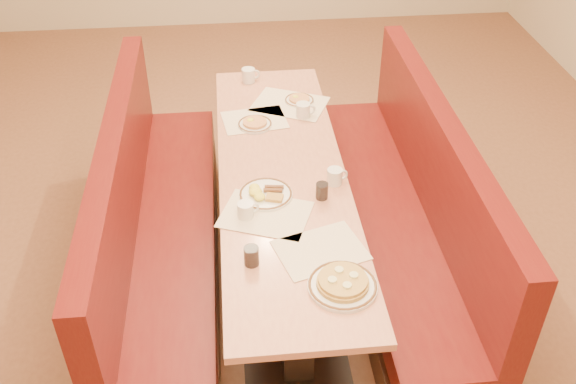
{
  "coord_description": "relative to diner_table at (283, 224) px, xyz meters",
  "views": [
    {
      "loc": [
        -0.26,
        -2.89,
        2.8
      ],
      "look_at": [
        0.0,
        -0.32,
        0.85
      ],
      "focal_mm": 40.0,
      "sensor_mm": 36.0,
      "label": 1
    }
  ],
  "objects": [
    {
      "name": "pancake_plate",
      "position": [
        0.18,
        -0.91,
        0.4
      ],
      "size": [
        0.31,
        0.31,
        0.07
      ],
      "rotation": [
        0.0,
        0.0,
        -0.25
      ],
      "color": "silver",
      "rests_on": "diner_table"
    },
    {
      "name": "eggs_plate",
      "position": [
        -0.11,
        -0.21,
        0.39
      ],
      "size": [
        0.28,
        0.28,
        0.06
      ],
      "rotation": [
        0.0,
        0.0,
        -0.29
      ],
      "color": "silver",
      "rests_on": "diner_table"
    },
    {
      "name": "coffee_mug_d",
      "position": [
        -0.12,
        1.1,
        0.43
      ],
      "size": [
        0.13,
        0.09,
        0.1
      ],
      "rotation": [
        0.0,
        0.0,
        0.19
      ],
      "color": "silver",
      "rests_on": "diner_table"
    },
    {
      "name": "placemat_far_right",
      "position": [
        0.12,
        0.75,
        0.38
      ],
      "size": [
        0.56,
        0.5,
        0.0
      ],
      "primitive_type": "cube",
      "rotation": [
        0.0,
        0.0,
        -0.43
      ],
      "color": "beige",
      "rests_on": "diner_table"
    },
    {
      "name": "extra_plate_far",
      "position": [
        -0.12,
        0.51,
        0.39
      ],
      "size": [
        0.21,
        0.21,
        0.04
      ],
      "rotation": [
        0.0,
        0.0,
        0.33
      ],
      "color": "silver",
      "rests_on": "diner_table"
    },
    {
      "name": "placemat_near_right",
      "position": [
        0.12,
        -0.66,
        0.38
      ],
      "size": [
        0.47,
        0.41,
        0.0
      ],
      "primitive_type": "cube",
      "rotation": [
        0.0,
        0.0,
        0.3
      ],
      "color": "beige",
      "rests_on": "diner_table"
    },
    {
      "name": "diner_table",
      "position": [
        0.0,
        0.0,
        0.0
      ],
      "size": [
        0.7,
        2.5,
        0.75
      ],
      "color": "black",
      "rests_on": "ground"
    },
    {
      "name": "extra_plate_mid",
      "position": [
        0.19,
        0.79,
        0.39
      ],
      "size": [
        0.19,
        0.19,
        0.04
      ],
      "rotation": [
        0.0,
        0.0,
        0.29
      ],
      "color": "silver",
      "rests_on": "diner_table"
    },
    {
      "name": "soda_tumbler_mid",
      "position": [
        0.18,
        -0.25,
        0.42
      ],
      "size": [
        0.07,
        0.07,
        0.09
      ],
      "color": "black",
      "rests_on": "diner_table"
    },
    {
      "name": "placemat_near_left",
      "position": [
        -0.12,
        -0.37,
        0.38
      ],
      "size": [
        0.52,
        0.46,
        0.0
      ],
      "primitive_type": "cube",
      "rotation": [
        0.0,
        0.0,
        -0.37
      ],
      "color": "beige",
      "rests_on": "diner_table"
    },
    {
      "name": "coffee_mug_a",
      "position": [
        0.27,
        -0.13,
        0.42
      ],
      "size": [
        0.12,
        0.08,
        0.09
      ],
      "rotation": [
        0.0,
        0.0,
        0.22
      ],
      "color": "silver",
      "rests_on": "diner_table"
    },
    {
      "name": "coffee_mug_c",
      "position": [
        0.19,
        0.59,
        0.42
      ],
      "size": [
        0.12,
        0.09,
        0.09
      ],
      "rotation": [
        0.0,
        0.0,
        0.08
      ],
      "color": "silver",
      "rests_on": "diner_table"
    },
    {
      "name": "placemat_far_left",
      "position": [
        -0.12,
        0.58,
        0.38
      ],
      "size": [
        0.42,
        0.34,
        0.0
      ],
      "primitive_type": "cube",
      "rotation": [
        0.0,
        0.0,
        0.14
      ],
      "color": "beige",
      "rests_on": "diner_table"
    },
    {
      "name": "ground",
      "position": [
        0.0,
        0.0,
        -0.37
      ],
      "size": [
        8.0,
        8.0,
        0.0
      ],
      "primitive_type": "plane",
      "color": "#9E6647",
      "rests_on": "ground"
    },
    {
      "name": "booth_left",
      "position": [
        -0.73,
        0.0,
        -0.01
      ],
      "size": [
        0.55,
        2.5,
        1.05
      ],
      "color": "#4C3326",
      "rests_on": "ground"
    },
    {
      "name": "coffee_mug_b",
      "position": [
        -0.22,
        -0.37,
        0.42
      ],
      "size": [
        0.11,
        0.08,
        0.09
      ],
      "rotation": [
        0.0,
        0.0,
        0.33
      ],
      "color": "silver",
      "rests_on": "diner_table"
    },
    {
      "name": "booth_right",
      "position": [
        0.73,
        0.0,
        -0.01
      ],
      "size": [
        0.55,
        2.5,
        1.05
      ],
      "color": "#4C3326",
      "rests_on": "ground"
    },
    {
      "name": "soda_tumbler_near",
      "position": [
        -0.21,
        -0.72,
        0.42
      ],
      "size": [
        0.07,
        0.07,
        0.1
      ],
      "color": "black",
      "rests_on": "diner_table"
    }
  ]
}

